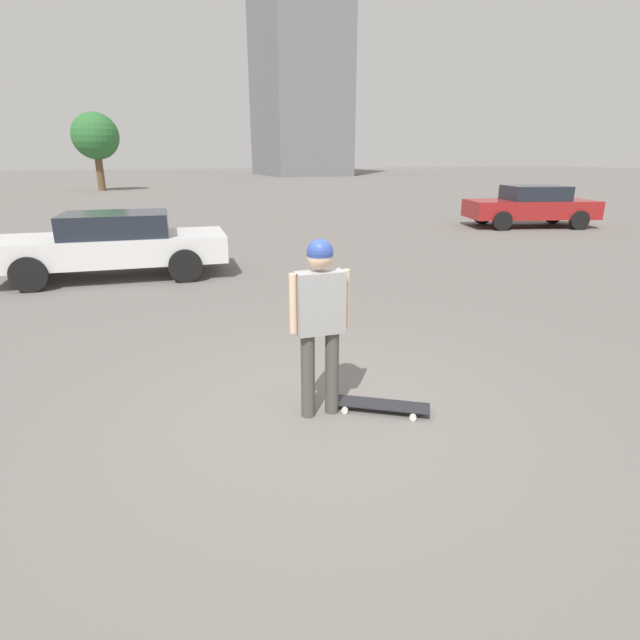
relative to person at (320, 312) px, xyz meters
name	(u,v)px	position (x,y,z in m)	size (l,w,h in m)	color
ground_plane	(320,413)	(0.00, 0.00, -1.07)	(220.00, 220.00, 0.00)	slate
person	(320,312)	(0.00, 0.00, 0.00)	(0.59, 0.25, 1.75)	#4C4742
skateboard	(380,405)	(0.58, -0.17, -1.00)	(0.96, 0.74, 0.08)	#232328
car_parked_near	(114,243)	(-1.87, 7.16, -0.35)	(4.77, 2.25, 1.35)	silver
car_parked_far	(531,206)	(12.29, 10.31, -0.31)	(4.84, 3.03, 1.47)	maroon
building_block_distant	(298,15)	(22.54, 65.60, 18.84)	(10.17, 14.72, 39.81)	slate
tree_distant	(95,137)	(-2.85, 38.43, 2.81)	(3.36, 3.36, 5.61)	brown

